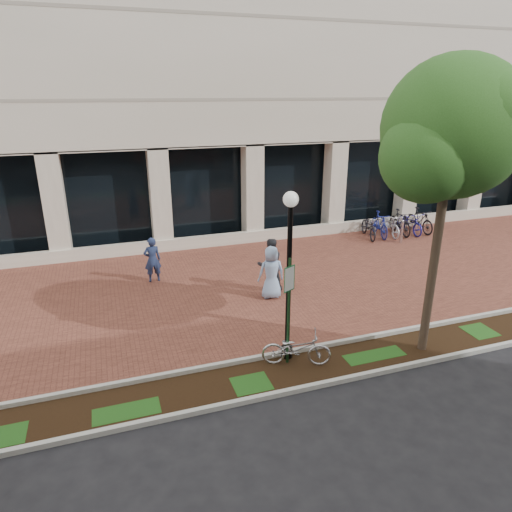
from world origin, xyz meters
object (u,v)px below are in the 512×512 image
object	(u,v)px
locked_bicycle	(296,349)
pedestrian_right	(271,273)
lamppost	(289,269)
bike_rack_cluster	(394,224)
pedestrian_left	(152,260)
pedestrian_mid	(270,265)
street_tree	(453,137)
parking_sign	(289,300)
bollard	(402,231)

from	to	relation	value
locked_bicycle	pedestrian_right	size ratio (longest dim) A/B	0.97
lamppost	locked_bicycle	world-z (taller)	lamppost
locked_bicycle	bike_rack_cluster	distance (m)	12.01
pedestrian_left	pedestrian_mid	size ratio (longest dim) A/B	0.89
pedestrian_mid	street_tree	bearing A→B (deg)	119.74
lamppost	pedestrian_mid	size ratio (longest dim) A/B	2.35
locked_bicycle	lamppost	bearing A→B (deg)	33.96
street_tree	bike_rack_cluster	world-z (taller)	street_tree
lamppost	street_tree	xyz separation A→B (m)	(3.54, -0.74, 2.96)
parking_sign	bollard	world-z (taller)	parking_sign
parking_sign	pedestrian_right	size ratio (longest dim) A/B	1.59
pedestrian_left	pedestrian_right	bearing A→B (deg)	139.26
parking_sign	pedestrian_mid	size ratio (longest dim) A/B	1.53
bike_rack_cluster	bollard	bearing A→B (deg)	-101.25
street_tree	bike_rack_cluster	distance (m)	11.24
bike_rack_cluster	pedestrian_right	bearing A→B (deg)	-141.33
parking_sign	pedestrian_mid	bearing A→B (deg)	50.30
lamppost	pedestrian_left	distance (m)	6.73
parking_sign	street_tree	world-z (taller)	street_tree
bike_rack_cluster	locked_bicycle	bearing A→B (deg)	-127.34
lamppost	bollard	world-z (taller)	lamppost
pedestrian_right	pedestrian_left	bearing A→B (deg)	-32.38
street_tree	pedestrian_left	world-z (taller)	street_tree
street_tree	bollard	bearing A→B (deg)	58.17
pedestrian_mid	pedestrian_right	size ratio (longest dim) A/B	1.04
pedestrian_mid	pedestrian_right	xyz separation A→B (m)	(-0.17, -0.58, -0.04)
locked_bicycle	pedestrian_left	size ratio (longest dim) A/B	1.05
pedestrian_left	pedestrian_right	size ratio (longest dim) A/B	0.93
pedestrian_mid	pedestrian_right	world-z (taller)	pedestrian_mid
pedestrian_mid	bollard	bearing A→B (deg)	-156.34
lamppost	bollard	distance (m)	10.93
locked_bicycle	pedestrian_right	bearing A→B (deg)	10.12
lamppost	street_tree	distance (m)	4.67
parking_sign	bollard	distance (m)	11.07
pedestrian_mid	pedestrian_right	bearing A→B (deg)	75.29
street_tree	bollard	xyz separation A→B (m)	(4.74, 7.64, -4.83)
lamppost	locked_bicycle	bearing A→B (deg)	-77.64
pedestrian_right	locked_bicycle	bearing A→B (deg)	82.88
street_tree	pedestrian_left	xyz separation A→B (m)	(-6.12, 6.75, -4.55)
pedestrian_right	bike_rack_cluster	world-z (taller)	pedestrian_right
lamppost	locked_bicycle	distance (m)	1.99
street_tree	locked_bicycle	xyz separation A→B (m)	(-3.45, 0.36, -4.92)
bollard	pedestrian_mid	bearing A→B (deg)	-158.33
lamppost	pedestrian_right	xyz separation A→B (m)	(0.86, 3.43, -1.53)
lamppost	bike_rack_cluster	distance (m)	11.95
locked_bicycle	parking_sign	bearing A→B (deg)	75.85
locked_bicycle	bollard	xyz separation A→B (m)	(8.19, 7.28, 0.08)
parking_sign	bike_rack_cluster	bearing A→B (deg)	18.36
pedestrian_right	bollard	distance (m)	8.19
bollard	locked_bicycle	bearing A→B (deg)	-138.38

